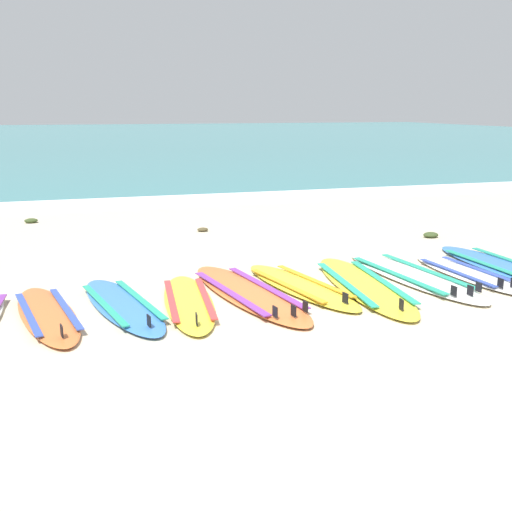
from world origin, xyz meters
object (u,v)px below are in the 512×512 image
surfboard_3 (189,302)px  surfboard_9 (504,267)px  surfboard_4 (248,293)px  surfboard_6 (363,285)px  surfboard_8 (468,274)px  surfboard_7 (412,275)px  surfboard_1 (47,314)px  surfboard_2 (122,305)px  surfboard_5 (300,286)px

surfboard_3 → surfboard_9: (4.23, 0.27, -0.00)m
surfboard_4 → surfboard_6: (1.39, -0.09, -0.00)m
surfboard_6 → surfboard_8: bearing=2.8°
surfboard_6 → surfboard_7: size_ratio=1.00×
surfboard_1 → surfboard_6: bearing=0.6°
surfboard_4 → surfboard_3: bearing=-168.7°
surfboard_2 → surfboard_7: 3.56m
surfboard_2 → surfboard_6: 2.79m
surfboard_4 → surfboard_8: bearing=-0.3°
surfboard_8 → surfboard_9: 0.68m
surfboard_3 → surfboard_4: 0.72m
surfboard_4 → surfboard_7: (2.16, 0.11, -0.00)m
surfboard_1 → surfboard_4: (2.15, 0.13, 0.00)m
surfboard_3 → surfboard_7: size_ratio=0.79×
surfboard_1 → surfboard_7: bearing=3.2°
surfboard_5 → surfboard_7: 1.49m
surfboard_8 → surfboard_9: bearing=12.6°
surfboard_6 → surfboard_7: 0.79m
surfboard_5 → surfboard_9: 2.87m
surfboard_7 → surfboard_9: same height
surfboard_1 → surfboard_8: 5.02m
surfboard_1 → surfboard_5: 2.82m
surfboard_1 → surfboard_7: (4.30, 0.24, 0.00)m
surfboard_3 → surfboard_8: size_ratio=1.04×
surfboard_3 → surfboard_6: 2.09m
surfboard_2 → surfboard_9: (4.93, 0.17, -0.00)m
surfboard_3 → surfboard_7: (2.86, 0.25, 0.00)m
surfboard_2 → surfboard_7: size_ratio=0.84×
surfboard_2 → surfboard_6: bearing=-1.0°
surfboard_7 → surfboard_8: same height
surfboard_7 → surfboard_6: bearing=-165.2°
surfboard_1 → surfboard_7: size_ratio=0.79×
surfboard_1 → surfboard_3: same height
surfboard_7 → surfboard_9: bearing=0.8°
surfboard_1 → surfboard_3: size_ratio=1.00×
surfboard_3 → surfboard_6: (2.09, 0.05, -0.00)m
surfboard_2 → surfboard_3: bearing=-8.2°
surfboard_7 → surfboard_8: 0.73m
surfboard_1 → surfboard_2: 0.76m
surfboard_9 → surfboard_5: bearing=-179.0°
surfboard_4 → surfboard_6: 1.39m
surfboard_1 → surfboard_2: bearing=6.6°
surfboard_1 → surfboard_3: (1.45, -0.01, -0.00)m
surfboard_4 → surfboard_9: (3.53, 0.13, -0.00)m
surfboard_5 → surfboard_7: bearing=1.2°
surfboard_6 → surfboard_5: bearing=166.8°
surfboard_3 → surfboard_1: bearing=179.5°
surfboard_4 → surfboard_5: 0.67m
surfboard_7 → surfboard_8: bearing=-10.2°
surfboard_2 → surfboard_7: bearing=2.5°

